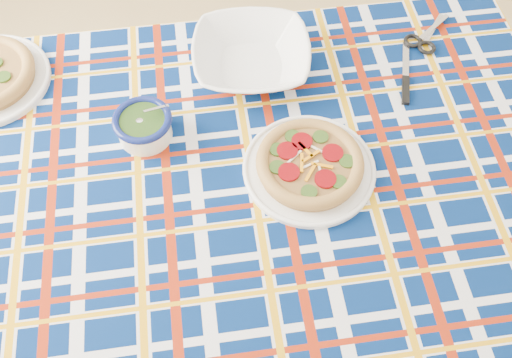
# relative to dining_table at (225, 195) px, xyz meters

# --- Properties ---
(floor) EXTENTS (4.00, 4.00, 0.00)m
(floor) POSITION_rel_dining_table_xyz_m (0.22, 0.45, -0.68)
(floor) COLOR tan
(floor) RESTS_ON ground
(dining_table) EXTENTS (1.76, 1.29, 0.75)m
(dining_table) POSITION_rel_dining_table_xyz_m (0.00, 0.00, 0.00)
(dining_table) COLOR brown
(dining_table) RESTS_ON floor
(tablecloth) EXTENTS (1.80, 1.32, 0.11)m
(tablecloth) POSITION_rel_dining_table_xyz_m (0.00, 0.00, 0.02)
(tablecloth) COLOR #041D52
(tablecloth) RESTS_ON dining_table
(main_focaccia_plate) EXTENTS (0.39, 0.39, 0.06)m
(main_focaccia_plate) POSITION_rel_dining_table_xyz_m (0.19, 0.03, 0.11)
(main_focaccia_plate) COLOR olive
(main_focaccia_plate) RESTS_ON tablecloth
(pesto_bowl) EXTENTS (0.14, 0.14, 0.08)m
(pesto_bowl) POSITION_rel_dining_table_xyz_m (-0.19, 0.11, 0.12)
(pesto_bowl) COLOR black
(pesto_bowl) RESTS_ON tablecloth
(serving_bowl) EXTENTS (0.32, 0.32, 0.07)m
(serving_bowl) POSITION_rel_dining_table_xyz_m (0.04, 0.33, 0.11)
(serving_bowl) COLOR white
(serving_bowl) RESTS_ON tablecloth
(table_knife) EXTENTS (0.04, 0.23, 0.01)m
(table_knife) POSITION_rel_dining_table_xyz_m (0.43, 0.37, 0.08)
(table_knife) COLOR silver
(table_knife) RESTS_ON tablecloth
(kitchen_scissors) EXTENTS (0.18, 0.21, 0.02)m
(kitchen_scissors) POSITION_rel_dining_table_xyz_m (0.52, 0.49, 0.09)
(kitchen_scissors) COLOR silver
(kitchen_scissors) RESTS_ON tablecloth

